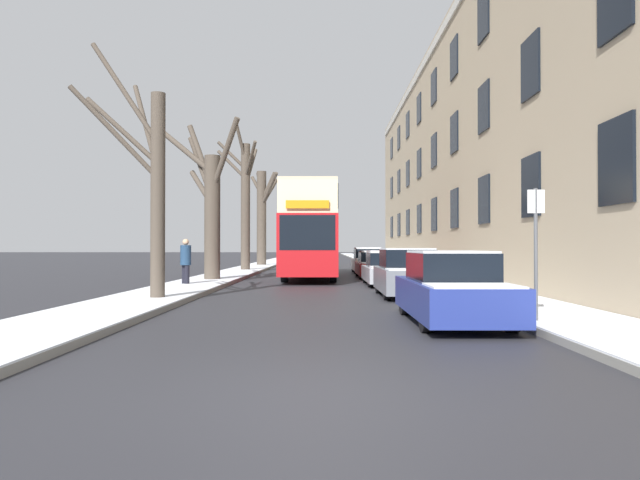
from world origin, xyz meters
TOP-DOWN VIEW (x-y plane):
  - ground_plane at (0.00, 0.00)m, footprint 320.00×320.00m
  - sidewalk_left at (-4.91, 53.00)m, footprint 2.39×130.00m
  - sidewalk_right at (4.91, 53.00)m, footprint 2.39×130.00m
  - terrace_facade_right at (10.59, 25.22)m, footprint 9.10×49.48m
  - bare_tree_left_0 at (-4.73, 9.75)m, footprint 2.44×2.12m
  - bare_tree_left_1 at (-4.90, 18.70)m, footprint 3.96×3.35m
  - bare_tree_left_2 at (-4.82, 29.04)m, footprint 2.85×3.35m
  - bare_tree_left_3 at (-4.76, 38.37)m, footprint 2.45×4.42m
  - double_decker_bus at (-0.61, 22.33)m, footprint 2.49×11.60m
  - parked_car_0 at (2.63, 5.71)m, footprint 1.74×4.45m
  - parked_car_1 at (2.63, 11.81)m, footprint 1.77×4.05m
  - parked_car_2 at (2.63, 17.11)m, footprint 1.86×4.57m
  - parked_car_3 at (2.63, 22.49)m, footprint 1.85×4.39m
  - parked_car_4 at (2.63, 27.95)m, footprint 1.74×4.51m
  - oncoming_van at (-1.55, 38.24)m, footprint 2.04×4.95m
  - pedestrian_left_sidewalk at (-5.16, 15.47)m, footprint 0.40×0.40m
  - street_sign_post at (4.01, 4.82)m, footprint 0.32×0.07m

SIDE VIEW (x-z plane):
  - ground_plane at x=0.00m, z-range 0.00..0.00m
  - sidewalk_left at x=-4.91m, z-range 0.00..0.16m
  - sidewalk_right at x=4.91m, z-range 0.00..0.16m
  - parked_car_3 at x=2.63m, z-range -0.05..1.30m
  - parked_car_2 at x=2.63m, z-range -0.05..1.34m
  - parked_car_0 at x=2.63m, z-range -0.06..1.40m
  - parked_car_4 at x=2.63m, z-range -0.07..1.44m
  - parked_car_1 at x=2.63m, z-range -0.06..1.44m
  - pedestrian_left_sidewalk at x=-5.16m, z-range 0.09..1.93m
  - oncoming_van at x=-1.55m, z-range 0.09..2.42m
  - street_sign_post at x=4.01m, z-range 0.19..2.83m
  - double_decker_bus at x=-0.61m, z-range 0.29..4.64m
  - bare_tree_left_0 at x=-4.73m, z-range -0.30..7.00m
  - bare_tree_left_1 at x=-4.90m, z-range -0.10..6.87m
  - bare_tree_left_3 at x=-4.76m, z-range 0.30..8.00m
  - bare_tree_left_2 at x=-4.82m, z-range -0.03..8.92m
  - terrace_facade_right at x=10.59m, z-range 0.00..13.07m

